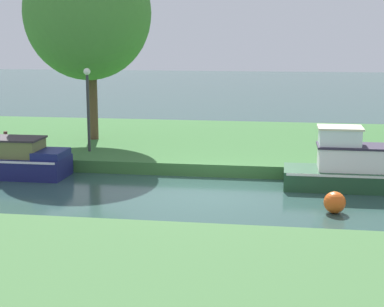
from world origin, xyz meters
TOP-DOWN VIEW (x-y plane):
  - ground_plane at (0.00, 0.00)m, footprint 120.00×120.00m
  - riverbank_far at (0.00, 7.00)m, footprint 72.00×10.00m
  - willow_tree_left at (-5.33, 5.76)m, footprint 4.82×3.84m
  - lamp_post at (-4.69, 3.61)m, footprint 0.24×0.24m
  - mooring_post_near at (-7.17, 2.36)m, footprint 0.13×0.13m
  - channel_buoy at (3.35, -1.43)m, footprint 0.55×0.55m

SIDE VIEW (x-z plane):
  - ground_plane at x=0.00m, z-range 0.00..0.00m
  - riverbank_far at x=0.00m, z-range 0.00..0.40m
  - channel_buoy at x=3.35m, z-range 0.00..0.55m
  - mooring_post_near at x=-7.17m, z-range 0.40..1.24m
  - lamp_post at x=-4.69m, z-range 0.78..3.67m
  - willow_tree_left at x=-5.33m, z-range 1.55..8.86m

